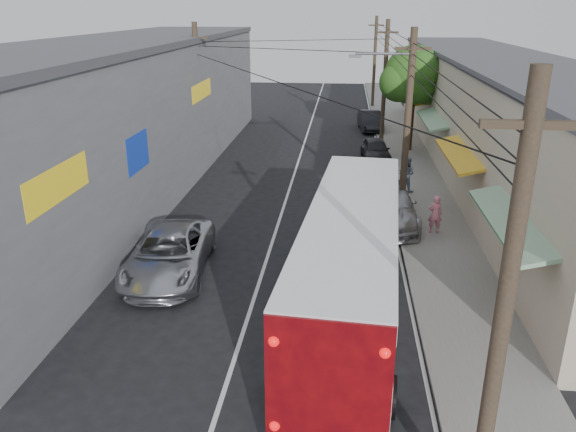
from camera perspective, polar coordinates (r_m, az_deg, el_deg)
name	(u,v)px	position (r m, az deg, el deg)	size (l,w,h in m)	color
ground	(213,424)	(13.40, -7.58, -20.21)	(120.00, 120.00, 0.00)	black
sidewalk	(413,176)	(31.30, 12.60, 3.94)	(3.00, 80.00, 0.12)	slate
building_right	(496,115)	(33.38, 20.42, 9.63)	(7.09, 40.00, 6.25)	#B3A98E
building_left	(126,112)	(30.41, -16.11, 10.12)	(7.20, 36.00, 7.25)	gray
utility_poles	(354,99)	(30.52, 6.71, 11.71)	(11.80, 45.28, 8.00)	#473828
street_tree	(415,77)	(36.33, 12.74, 13.61)	(4.40, 4.00, 6.60)	#3F2B19
coach_bus	(351,262)	(16.38, 6.45, -4.68)	(3.51, 12.05, 3.43)	white
jeepney	(169,253)	(19.70, -11.99, -3.74)	(2.55, 5.54, 1.54)	#B7B8BF
parked_suv	(387,204)	(24.24, 10.03, 1.17)	(2.29, 5.63, 1.63)	#A2A1A9
parked_car_mid	(376,150)	(34.37, 8.89, 6.68)	(1.55, 3.85, 1.31)	black
parked_car_far	(370,121)	(43.12, 8.35, 9.56)	(1.50, 4.29, 1.41)	black
pedestrian_near	(435,214)	(23.27, 14.72, 0.19)	(0.57, 0.37, 1.56)	pink
pedestrian_far	(406,174)	(28.27, 11.94, 4.21)	(0.85, 0.67, 1.76)	#7E91B8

